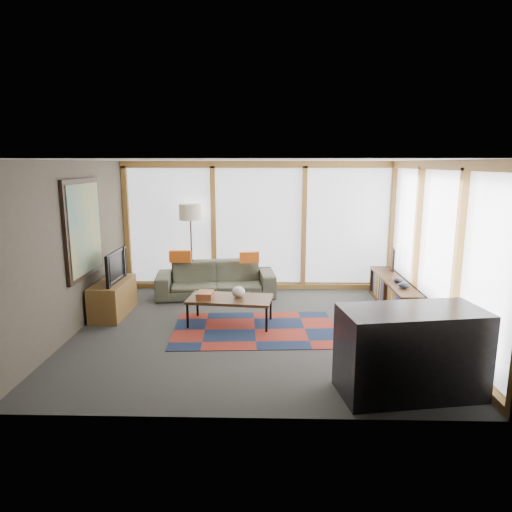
{
  "coord_description": "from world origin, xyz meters",
  "views": [
    {
      "loc": [
        0.18,
        -6.73,
        2.56
      ],
      "look_at": [
        0.0,
        0.4,
        1.1
      ],
      "focal_mm": 32.0,
      "sensor_mm": 36.0,
      "label": 1
    }
  ],
  "objects_px": {
    "bookshelf": "(394,295)",
    "bar_counter": "(411,352)",
    "sofa": "(216,279)",
    "coffee_table": "(230,311)",
    "television": "(111,267)",
    "floor_lamp": "(191,249)",
    "tv_console": "(113,298)"
  },
  "relations": [
    {
      "from": "bookshelf",
      "to": "bar_counter",
      "type": "relative_size",
      "value": 1.4
    },
    {
      "from": "sofa",
      "to": "coffee_table",
      "type": "height_order",
      "value": "sofa"
    },
    {
      "from": "television",
      "to": "sofa",
      "type": "bearing_deg",
      "value": -53.29
    },
    {
      "from": "coffee_table",
      "to": "bookshelf",
      "type": "distance_m",
      "value": 2.95
    },
    {
      "from": "floor_lamp",
      "to": "bar_counter",
      "type": "height_order",
      "value": "floor_lamp"
    },
    {
      "from": "coffee_table",
      "to": "bar_counter",
      "type": "xyz_separation_m",
      "value": [
        2.2,
        -2.2,
        0.27
      ]
    },
    {
      "from": "sofa",
      "to": "tv_console",
      "type": "distance_m",
      "value": 2.01
    },
    {
      "from": "sofa",
      "to": "bookshelf",
      "type": "xyz_separation_m",
      "value": [
        3.25,
        -0.8,
        -0.06
      ]
    },
    {
      "from": "coffee_table",
      "to": "tv_console",
      "type": "bearing_deg",
      "value": 168.11
    },
    {
      "from": "tv_console",
      "to": "bookshelf",
      "type": "bearing_deg",
      "value": 4.31
    },
    {
      "from": "floor_lamp",
      "to": "bookshelf",
      "type": "bearing_deg",
      "value": -15.49
    },
    {
      "from": "coffee_table",
      "to": "bookshelf",
      "type": "relative_size",
      "value": 0.61
    },
    {
      "from": "floor_lamp",
      "to": "coffee_table",
      "type": "distance_m",
      "value": 2.16
    },
    {
      "from": "floor_lamp",
      "to": "coffee_table",
      "type": "relative_size",
      "value": 1.34
    },
    {
      "from": "coffee_table",
      "to": "television",
      "type": "bearing_deg",
      "value": 168.74
    },
    {
      "from": "floor_lamp",
      "to": "television",
      "type": "distance_m",
      "value": 1.82
    },
    {
      "from": "floor_lamp",
      "to": "coffee_table",
      "type": "bearing_deg",
      "value": -63.58
    },
    {
      "from": "television",
      "to": "bar_counter",
      "type": "distance_m",
      "value": 4.99
    },
    {
      "from": "sofa",
      "to": "tv_console",
      "type": "relative_size",
      "value": 1.95
    },
    {
      "from": "tv_console",
      "to": "television",
      "type": "xyz_separation_m",
      "value": [
        0.01,
        -0.02,
        0.56
      ]
    },
    {
      "from": "television",
      "to": "tv_console",
      "type": "bearing_deg",
      "value": 12.96
    },
    {
      "from": "coffee_table",
      "to": "floor_lamp",
      "type": "bearing_deg",
      "value": 116.42
    },
    {
      "from": "floor_lamp",
      "to": "coffee_table",
      "type": "xyz_separation_m",
      "value": [
        0.91,
        -1.84,
        -0.67
      ]
    },
    {
      "from": "floor_lamp",
      "to": "sofa",
      "type": "bearing_deg",
      "value": -25.87
    },
    {
      "from": "sofa",
      "to": "television",
      "type": "xyz_separation_m",
      "value": [
        -1.63,
        -1.19,
        0.52
      ]
    },
    {
      "from": "television",
      "to": "bar_counter",
      "type": "bearing_deg",
      "value": -121.0
    },
    {
      "from": "tv_console",
      "to": "television",
      "type": "bearing_deg",
      "value": -77.65
    },
    {
      "from": "floor_lamp",
      "to": "tv_console",
      "type": "relative_size",
      "value": 1.53
    },
    {
      "from": "bookshelf",
      "to": "floor_lamp",
      "type": "bearing_deg",
      "value": 164.51
    },
    {
      "from": "sofa",
      "to": "television",
      "type": "height_order",
      "value": "television"
    },
    {
      "from": "sofa",
      "to": "floor_lamp",
      "type": "distance_m",
      "value": 0.79
    },
    {
      "from": "floor_lamp",
      "to": "television",
      "type": "height_order",
      "value": "floor_lamp"
    }
  ]
}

